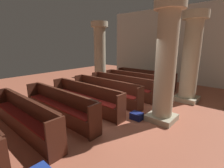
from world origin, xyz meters
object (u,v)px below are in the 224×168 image
object	(u,v)px
pew_row_6	(23,115)
pillar_aisle_rear	(166,62)
pew_row_1	(134,81)
pew_row_2	(121,85)
hymn_book	(158,71)
pillar_far_side	(100,52)
pew_row_3	(105,90)
lectern	(170,78)
pillar_aisle_side	(191,57)
pew_row_5	(59,104)
pew_row_4	(85,96)
pew_row_0	(145,78)
kneeler_box_navy	(137,116)

from	to	relation	value
pew_row_6	pillar_aisle_rear	xyz separation A→B (m)	(2.53, 3.14, 1.37)
pew_row_1	pew_row_2	distance (m)	1.08
pew_row_2	pew_row_6	bearing A→B (deg)	-90.00
pew_row_6	hymn_book	bearing A→B (deg)	84.38
pillar_far_side	pillar_aisle_rear	world-z (taller)	same
pew_row_3	hymn_book	bearing A→B (deg)	79.16
pew_row_6	lectern	distance (m)	7.68
pillar_aisle_side	lectern	bearing A→B (deg)	127.81
pew_row_2	pillar_far_side	size ratio (longest dim) A/B	0.96
pillar_aisle_rear	lectern	distance (m)	4.95
pew_row_2	lectern	world-z (taller)	lectern
pew_row_5	lectern	distance (m)	6.61
pew_row_6	pillar_aisle_side	bearing A→B (deg)	65.68
pew_row_4	pew_row_5	size ratio (longest dim) A/B	1.00
pew_row_3	pillar_aisle_side	distance (m)	3.72
pillar_aisle_rear	hymn_book	bearing A→B (deg)	117.94
pew_row_3	pillar_far_side	world-z (taller)	pillar_far_side
pew_row_2	pew_row_3	world-z (taller)	same
pew_row_0	pew_row_6	distance (m)	6.48
pew_row_6	hymn_book	xyz separation A→B (m)	(0.66, 6.67, 0.45)
pew_row_1	lectern	xyz separation A→B (m)	(0.97, 2.21, -0.04)
pillar_aisle_side	hymn_book	xyz separation A→B (m)	(-1.88, 1.07, -0.92)
pew_row_1	pew_row_5	world-z (taller)	same
pillar_aisle_rear	lectern	bearing A→B (deg)	109.20
pillar_aisle_side	pew_row_1	bearing A→B (deg)	-175.46
pew_row_6	hymn_book	world-z (taller)	hymn_book
pew_row_0	pillar_aisle_side	xyz separation A→B (m)	(2.53, -0.88, 1.37)
pew_row_1	pillar_aisle_rear	bearing A→B (deg)	-41.83
pew_row_6	hymn_book	distance (m)	6.72
pew_row_1	pew_row_3	distance (m)	2.16
lectern	pew_row_5	bearing A→B (deg)	-98.47
pew_row_3	pew_row_0	bearing A→B (deg)	90.00
pew_row_1	pew_row_4	distance (m)	3.24
lectern	pew_row_6	bearing A→B (deg)	-97.29
pew_row_2	pew_row_3	xyz separation A→B (m)	(0.00, -1.08, 0.00)
kneeler_box_navy	lectern	bearing A→B (deg)	100.62
pew_row_4	pew_row_1	bearing A→B (deg)	90.00
pew_row_2	pillar_aisle_rear	bearing A→B (deg)	-25.10
pillar_aisle_side	hymn_book	bearing A→B (deg)	150.33
pew_row_3	lectern	bearing A→B (deg)	77.45
pew_row_1	pew_row_5	xyz separation A→B (m)	(0.00, -4.32, 0.00)
pew_row_2	pew_row_6	distance (m)	4.32
pew_row_3	pew_row_5	xyz separation A→B (m)	(0.00, -2.16, 0.00)
pew_row_2	pew_row_6	xyz separation A→B (m)	(0.00, -4.32, 0.00)
pew_row_6	pillar_aisle_rear	world-z (taller)	pillar_aisle_rear
pew_row_5	pillar_far_side	size ratio (longest dim) A/B	0.96
pillar_aisle_side	pillar_aisle_rear	distance (m)	2.47
lectern	pillar_aisle_side	bearing A→B (deg)	-52.19
pillar_aisle_rear	lectern	xyz separation A→B (m)	(-1.56, 4.48, -1.41)
pew_row_6	pillar_far_side	distance (m)	6.16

